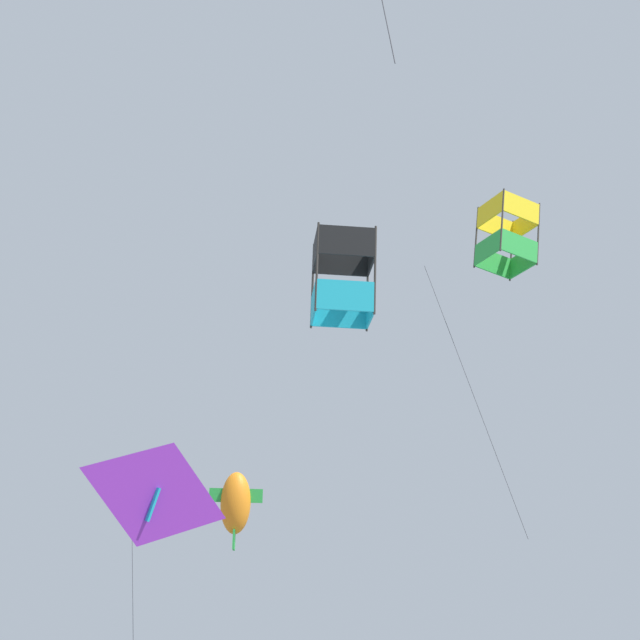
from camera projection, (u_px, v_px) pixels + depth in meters
name	position (u px, v px, depth m)	size (l,w,h in m)	color
kite_delta_far_centre	(154.00, 495.00, 22.87)	(1.29, 2.86, 1.59)	purple
kite_box_near_left	(507.00, 236.00, 24.04)	(2.58, 2.80, 8.11)	yellow
kite_fish_upper_right	(235.00, 503.00, 25.54)	(4.15, 3.57, 8.92)	orange
kite_box_low_drifter	(343.00, 278.00, 18.67)	(2.04, 1.92, 2.05)	black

